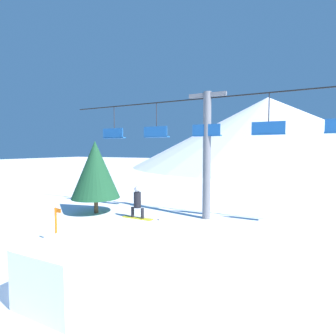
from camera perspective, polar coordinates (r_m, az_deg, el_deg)
ground_plane at (r=10.29m, az=-25.33°, el=-22.05°), size 220.00×220.00×0.00m
mountain_ridge at (r=72.54m, az=20.75°, el=7.31°), size 68.92×68.92×17.71m
snow_ramp at (r=9.61m, az=-15.13°, el=-18.13°), size 2.15×4.71×1.71m
snowboarder at (r=10.56m, az=-6.68°, el=-7.42°), size 1.32×0.29×1.30m
chairlift at (r=16.82m, az=8.43°, el=5.09°), size 21.44×0.51×8.07m
pine_tree_near at (r=18.83m, az=-15.53°, el=-0.33°), size 3.33×3.33×5.06m
trail_marker at (r=13.73m, az=-23.17°, el=-11.23°), size 0.41×0.10×1.72m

